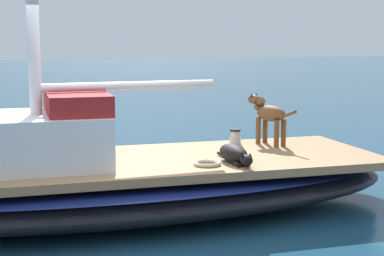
{
  "coord_description": "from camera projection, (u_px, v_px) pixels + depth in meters",
  "views": [
    {
      "loc": [
        -6.97,
        1.63,
        2.11
      ],
      "look_at": [
        0.0,
        -1.0,
        1.01
      ],
      "focal_mm": 55.88,
      "sensor_mm": 36.0,
      "label": 1
    }
  ],
  "objects": [
    {
      "name": "cabin_house",
      "position": [
        18.0,
        137.0,
        6.87
      ],
      "size": [
        1.56,
        2.32,
        0.84
      ],
      "color": "silver",
      "rests_on": "sailboat_main"
    },
    {
      "name": "ground_plane",
      "position": [
        116.0,
        214.0,
        7.32
      ],
      "size": [
        120.0,
        120.0,
        0.0
      ],
      "primitive_type": "plane",
      "color": "navy"
    },
    {
      "name": "deck_winch",
      "position": [
        235.0,
        137.0,
        8.41
      ],
      "size": [
        0.16,
        0.16,
        0.21
      ],
      "color": "#B7B7BC",
      "rests_on": "sailboat_main"
    },
    {
      "name": "dog_black",
      "position": [
        235.0,
        154.0,
        7.08
      ],
      "size": [
        0.95,
        0.27,
        0.22
      ],
      "color": "black",
      "rests_on": "sailboat_main"
    },
    {
      "name": "coiled_rope",
      "position": [
        207.0,
        163.0,
        6.97
      ],
      "size": [
        0.32,
        0.32,
        0.04
      ],
      "primitive_type": "torus",
      "color": "beige",
      "rests_on": "sailboat_main"
    },
    {
      "name": "sailboat_main",
      "position": [
        115.0,
        187.0,
        7.28
      ],
      "size": [
        3.04,
        7.4,
        0.66
      ],
      "color": "black",
      "rests_on": "ground"
    },
    {
      "name": "dog_brown",
      "position": [
        269.0,
        115.0,
        8.29
      ],
      "size": [
        0.92,
        0.36,
        0.7
      ],
      "color": "brown",
      "rests_on": "sailboat_main"
    }
  ]
}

